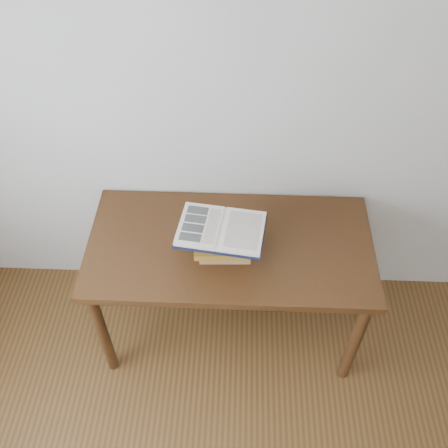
{
  "coord_description": "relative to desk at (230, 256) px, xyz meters",
  "views": [
    {
      "loc": [
        0.01,
        -0.22,
        2.69
      ],
      "look_at": [
        -0.05,
        1.25,
        1.06
      ],
      "focal_mm": 40.0,
      "sensor_mm": 36.0,
      "label": 1
    }
  ],
  "objects": [
    {
      "name": "desk",
      "position": [
        0.0,
        0.0,
        0.0
      ],
      "size": [
        1.44,
        0.72,
        0.77
      ],
      "color": "#422110",
      "rests_on": "ground"
    },
    {
      "name": "book_stack",
      "position": [
        -0.03,
        -0.05,
        0.19
      ],
      "size": [
        0.28,
        0.21,
        0.18
      ],
      "color": "tan",
      "rests_on": "desk"
    },
    {
      "name": "open_book",
      "position": [
        -0.04,
        -0.08,
        0.3
      ],
      "size": [
        0.43,
        0.33,
        0.03
      ],
      "rotation": [
        0.0,
        0.0,
        -0.13
      ],
      "color": "black",
      "rests_on": "book_stack"
    }
  ]
}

